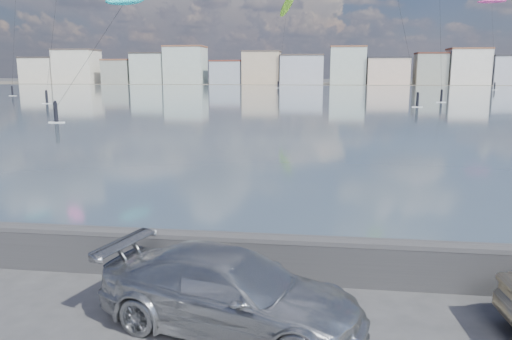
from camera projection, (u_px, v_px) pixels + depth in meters
The scene contains 9 objects.
ground at pixel (166, 340), 8.46m from camera, with size 700.00×700.00×0.00m, color #333335.
bay_water at pixel (311, 96), 97.43m from camera, with size 500.00×177.00×0.00m, color #3B4B5A.
far_shore_strip at pixel (318, 84), 202.93m from camera, with size 500.00×60.00×0.00m, color #4C473D.
seawall at pixel (203, 252), 10.97m from camera, with size 400.00×0.36×1.08m.
far_buildings at pixel (322, 68), 187.99m from camera, with size 240.79×13.26×14.60m.
car_silver at pixel (231, 292), 8.71m from camera, with size 1.95×4.81×1.39m, color #AFB2B5.
kitesurfer_1 at pixel (125, 2), 56.39m from camera, with size 3.39×19.48×13.77m.
kitesurfer_7 at pixel (492, 3), 131.33m from camera, with size 7.96×9.51×23.50m.
kitesurfer_11 at pixel (287, 6), 153.66m from camera, with size 7.19×20.10×28.47m.
Camera 1 is at (2.56, -7.46, 4.47)m, focal length 35.00 mm.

